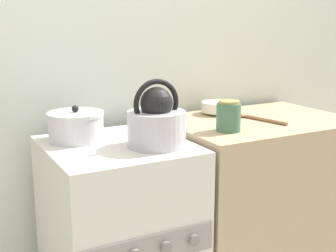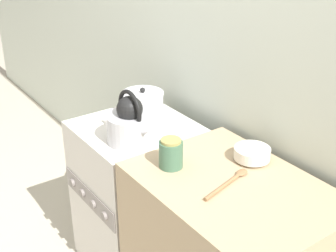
# 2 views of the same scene
# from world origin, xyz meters

# --- Properties ---
(wall_back) EXTENTS (7.00, 0.06, 2.50)m
(wall_back) POSITION_xyz_m (0.00, 0.68, 1.25)
(wall_back) COLOR silver
(wall_back) RESTS_ON ground_plane
(stove) EXTENTS (0.55, 0.59, 0.84)m
(stove) POSITION_xyz_m (0.00, 0.28, 0.42)
(stove) COLOR beige
(stove) RESTS_ON ground_plane
(counter) EXTENTS (0.83, 0.61, 0.86)m
(counter) POSITION_xyz_m (0.71, 0.30, 0.43)
(counter) COLOR tan
(counter) RESTS_ON ground_plane
(kettle) EXTENTS (0.27, 0.22, 0.26)m
(kettle) POSITION_xyz_m (0.13, 0.18, 0.94)
(kettle) COLOR #B2B2B7
(kettle) RESTS_ON stove
(cooking_pot) EXTENTS (0.22, 0.22, 0.14)m
(cooking_pot) POSITION_xyz_m (-0.12, 0.41, 0.90)
(cooking_pot) COLOR silver
(cooking_pot) RESTS_ON stove
(enamel_bowl) EXTENTS (0.16, 0.16, 0.06)m
(enamel_bowl) POSITION_xyz_m (0.61, 0.49, 0.90)
(enamel_bowl) COLOR beige
(enamel_bowl) RESTS_ON counter
(storage_jar) EXTENTS (0.10, 0.10, 0.13)m
(storage_jar) POSITION_xyz_m (0.45, 0.18, 0.93)
(storage_jar) COLOR #3F664C
(storage_jar) RESTS_ON counter
(wooden_spoon) EXTENTS (0.10, 0.28, 0.02)m
(wooden_spoon) POSITION_xyz_m (0.69, 0.30, 0.87)
(wooden_spoon) COLOR olive
(wooden_spoon) RESTS_ON counter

